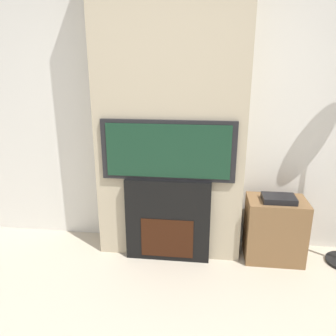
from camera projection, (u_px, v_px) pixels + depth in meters
The scene contains 5 objects.
wall_back at pixel (173, 102), 2.94m from camera, with size 6.00×0.06×2.70m.
chimney_breast at pixel (170, 105), 2.75m from camera, with size 1.26×0.34×2.70m.
fireplace at pixel (168, 220), 2.88m from camera, with size 0.74×0.15×0.74m.
television at pixel (168, 150), 2.69m from camera, with size 1.11×0.07×0.51m.
media_stand at pixel (275, 228), 2.89m from camera, with size 0.50×0.35×0.61m.
Camera 1 is at (0.31, -0.94, 1.66)m, focal length 35.00 mm.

